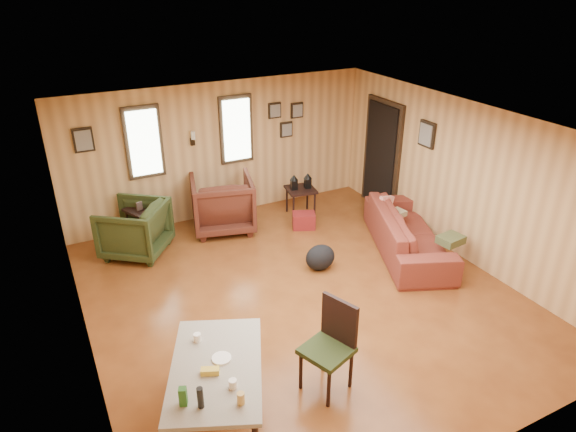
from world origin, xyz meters
The scene contains 11 objects.
room centered at (0.17, 0.27, 1.21)m, with size 5.54×6.04×2.44m.
sofa centered at (2.09, 0.33, 0.45)m, with size 2.31×0.67×0.90m, color maroon.
recliner_brown centered at (-0.23, 2.40, 0.52)m, with size 1.01×0.94×1.04m, color #4F2217.
recliner_green centered at (-1.75, 2.23, 0.47)m, with size 0.91×0.85×0.93m, color #2B3618.
end_table centered at (-1.47, 2.53, 0.42)m, with size 0.75×0.72×0.75m.
side_table centered at (1.22, 2.28, 0.54)m, with size 0.57×0.57×0.80m.
cooler centered at (1.02, 1.79, 0.14)m, with size 0.46×0.41×0.27m.
backpack centered at (0.58, 0.48, 0.20)m, with size 0.56×0.50×0.39m.
sofa_pillows centered at (2.22, 0.26, 0.49)m, with size 0.56×1.56×0.32m.
dining_table centered at (-1.77, -1.57, 0.66)m, with size 1.34×1.63×0.93m.
dining_chair centered at (-0.52, -1.61, 0.58)m, with size 0.60×0.60×1.03m.
Camera 1 is at (-2.86, -5.18, 4.09)m, focal length 32.00 mm.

